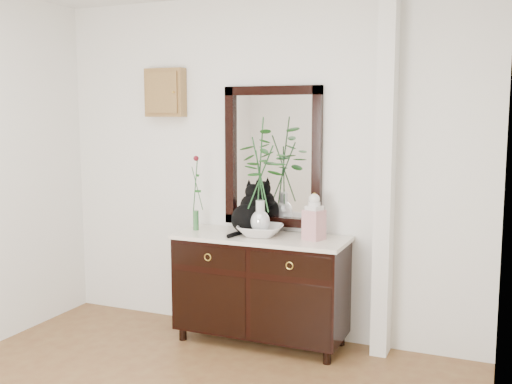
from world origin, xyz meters
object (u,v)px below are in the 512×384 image
at_px(cat, 248,208).
at_px(ginger_jar, 314,216).
at_px(sideboard, 261,283).
at_px(lotus_bowl, 260,231).

height_order(cat, ginger_jar, cat).
distance_m(sideboard, lotus_bowl, 0.42).
distance_m(lotus_bowl, ginger_jar, 0.44).
bearing_deg(sideboard, cat, 154.66).
xyz_separation_m(cat, lotus_bowl, (0.13, -0.08, -0.15)).
relative_size(sideboard, lotus_bowl, 3.84).
height_order(sideboard, lotus_bowl, lotus_bowl).
bearing_deg(lotus_bowl, ginger_jar, 5.29).
xyz_separation_m(lotus_bowl, ginger_jar, (0.41, 0.04, 0.13)).
distance_m(cat, lotus_bowl, 0.22).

